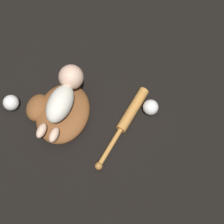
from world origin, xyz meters
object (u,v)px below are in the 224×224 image
object	(u,v)px
baseball_glove	(58,112)
baseball_spare	(11,103)
baseball_bat	(128,118)
baby_figure	(63,94)
baseball	(151,107)

from	to	relation	value
baseball_glove	baseball_spare	xyz separation A→B (m)	(-0.03, 0.22, -0.01)
baseball_glove	baseball_bat	world-z (taller)	baseball_glove
baseball_bat	baseball_spare	world-z (taller)	baseball_spare
baseball_glove	baby_figure	bearing A→B (deg)	-20.22
baseball_glove	baseball_bat	size ratio (longest dim) A/B	0.76
baseball	baseball_glove	bearing A→B (deg)	113.57
baseball_glove	baseball	world-z (taller)	baseball_glove
baseball	baseball_spare	world-z (taller)	baseball_spare
baseball_bat	baseball_spare	xyz separation A→B (m)	(-0.12, 0.53, 0.01)
baseball_glove	baseball	bearing A→B (deg)	-66.43
baseball_spare	baseball_glove	bearing A→B (deg)	-82.16
baby_figure	baseball	size ratio (longest dim) A/B	4.93
baseball_glove	baby_figure	size ratio (longest dim) A/B	0.94
baseball	baseball_spare	distance (m)	0.64
baby_figure	baseball_spare	world-z (taller)	baby_figure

